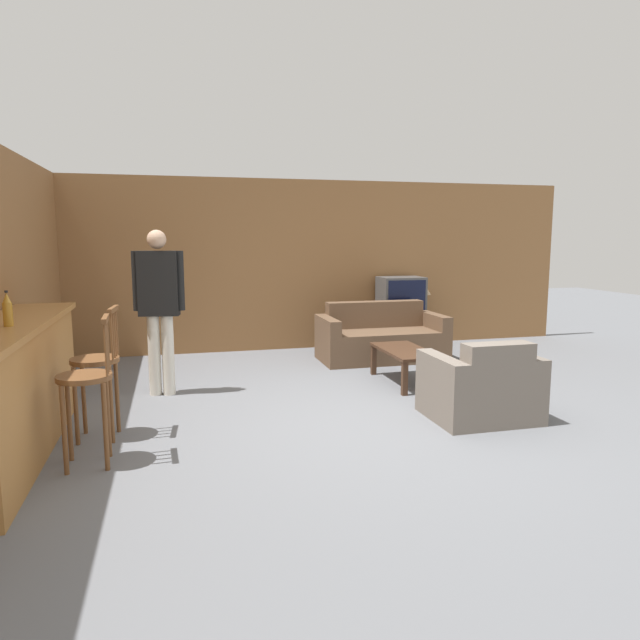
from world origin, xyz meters
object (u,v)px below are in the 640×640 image
couch_far (381,339)px  tv (401,295)px  person_by_window (159,302)px  armchair_near (481,389)px  tv_unit (400,330)px  bar_chair_mid (97,370)px  table_lamp (422,288)px  bottle (8,310)px  coffee_table (405,354)px  bar_chair_near (87,388)px

couch_far → tv: tv is taller
tv → person_by_window: person_by_window is taller
armchair_near → tv_unit: bearing=79.8°
armchair_near → tv_unit: (0.64, 3.56, -0.02)m
bar_chair_mid → couch_far: 4.28m
bar_chair_mid → table_lamp: bar_chair_mid is taller
couch_far → armchair_near: size_ratio=1.82×
couch_far → tv_unit: size_ratio=1.71×
armchair_near → bar_chair_mid: bearing=174.3°
table_lamp → bottle: bearing=-143.5°
tv_unit → table_lamp: bearing=0.0°
couch_far → table_lamp: 1.39m
couch_far → bottle: bottle is taller
armchair_near → bottle: size_ratio=3.64×
armchair_near → tv: bearing=79.8°
armchair_near → table_lamp: bearing=74.4°
bar_chair_mid → table_lamp: (4.47, 3.22, 0.32)m
armchair_near → coffee_table: 1.46m
person_by_window → tv_unit: bearing=28.0°
armchair_near → tv_unit: size_ratio=0.93×
bar_chair_mid → tv_unit: 5.23m
table_lamp → person_by_window: size_ratio=0.27×
tv → bottle: (-4.64, -3.70, 0.36)m
bar_chair_near → person_by_window: size_ratio=0.63×
bottle → person_by_window: size_ratio=0.15×
bottle → bar_chair_near: bearing=-13.4°
table_lamp → couch_far: bearing=-141.5°
bar_chair_near → coffee_table: (3.30, 1.71, -0.26)m
armchair_near → table_lamp: table_lamp is taller
couch_far → tv_unit: (0.61, 0.77, -0.01)m
coffee_table → tv: tv is taller
tv_unit → tv: 0.56m
tv_unit → coffee_table: bearing=-111.0°
person_by_window → bar_chair_near: bearing=-104.6°
bottle → table_lamp: bottle is taller
bar_chair_near → coffee_table: bearing=27.4°
coffee_table → table_lamp: (1.17, 2.12, 0.58)m
couch_far → tv: 1.12m
bar_chair_mid → tv_unit: (4.11, 3.22, -0.33)m
couch_far → table_lamp: bearing=38.5°
tv → table_lamp: size_ratio=1.37×
bottle → table_lamp: 6.23m
tv_unit → bottle: bottle is taller
couch_far → table_lamp: (0.97, 0.77, 0.63)m
couch_far → coffee_table: (-0.20, -1.35, 0.05)m
bar_chair_near → bar_chair_mid: (-0.00, 0.61, 0.00)m
armchair_near → table_lamp: (1.00, 3.56, 0.63)m
couch_far → person_by_window: bearing=-159.1°
couch_far → person_by_window: person_by_window is taller
armchair_near → coffee_table: (-0.17, 1.44, 0.05)m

